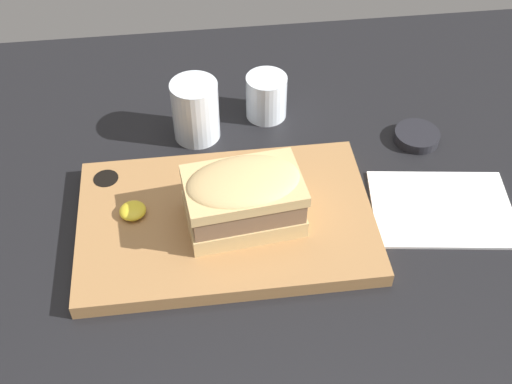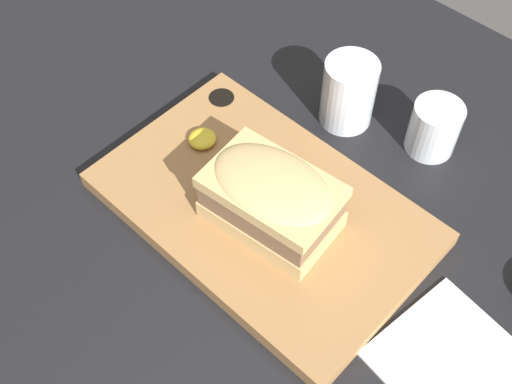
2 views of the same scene
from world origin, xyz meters
The scene contains 8 objects.
dining_table centered at (0.00, 0.00, 1.00)cm, with size 195.63×108.95×2.00cm.
serving_board centered at (-5.82, 4.93, 3.12)cm, with size 39.33×25.02×2.28cm.
sandwich centered at (-3.38, 3.71, 8.70)cm, with size 15.77×11.09×8.31cm.
mustard_dollop centered at (-17.96, 6.55, 4.94)cm, with size 3.57×3.57×1.43cm.
water_glass centered at (-8.46, 24.29, 6.19)cm, with size 7.14×7.14×9.64cm.
wine_glass centered at (2.86, 27.92, 5.17)cm, with size 6.47×6.47×7.20cm.
napkin centered at (24.36, 4.23, 2.20)cm, with size 21.08×16.69×0.40cm.
condiment_dish centered at (25.10, 18.82, 2.79)cm, with size 6.93×6.93×1.57cm.
Camera 1 is at (-8.74, -52.36, 67.93)cm, focal length 45.00 mm.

